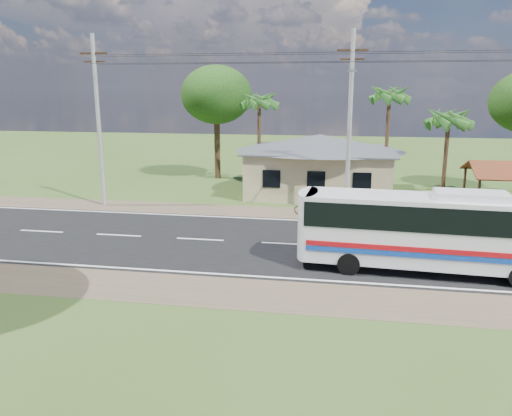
{
  "coord_description": "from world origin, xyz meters",
  "views": [
    {
      "loc": [
        2.52,
        -23.99,
        7.66
      ],
      "look_at": [
        -1.72,
        1.0,
        1.57
      ],
      "focal_mm": 35.0,
      "sensor_mm": 36.0,
      "label": 1
    }
  ],
  "objects": [
    {
      "name": "palm_far",
      "position": [
        -4.0,
        16.0,
        6.68
      ],
      "size": [
        2.8,
        2.8,
        7.7
      ],
      "color": "#47301E",
      "rests_on": "ground"
    },
    {
      "name": "coach_bus",
      "position": [
        6.92,
        -2.91,
        2.04
      ],
      "size": [
        11.61,
        3.1,
        3.57
      ],
      "rotation": [
        0.0,
        0.0,
        -0.06
      ],
      "color": "silver",
      "rests_on": "ground"
    },
    {
      "name": "road",
      "position": [
        0.0,
        0.0,
        0.01
      ],
      "size": [
        120.0,
        16.0,
        0.03
      ],
      "color": "black",
      "rests_on": "ground"
    },
    {
      "name": "palm_mid",
      "position": [
        6.0,
        15.5,
        7.16
      ],
      "size": [
        2.8,
        2.8,
        8.2
      ],
      "color": "#47301E",
      "rests_on": "ground"
    },
    {
      "name": "motorcycle",
      "position": [
        0.64,
        5.98,
        0.44
      ],
      "size": [
        1.78,
        1.03,
        0.89
      ],
      "primitive_type": "imported",
      "rotation": [
        0.0,
        0.0,
        1.29
      ],
      "color": "black",
      "rests_on": "ground"
    },
    {
      "name": "tree_behind_house",
      "position": [
        -8.0,
        18.0,
        7.12
      ],
      "size": [
        6.0,
        6.0,
        9.61
      ],
      "color": "#47301E",
      "rests_on": "ground"
    },
    {
      "name": "utility_poles",
      "position": [
        2.67,
        6.49,
        5.77
      ],
      "size": [
        32.8,
        2.22,
        11.0
      ],
      "color": "#9E9E99",
      "rests_on": "ground"
    },
    {
      "name": "palm_near",
      "position": [
        9.5,
        11.0,
        5.71
      ],
      "size": [
        2.8,
        2.8,
        6.7
      ],
      "color": "#47301E",
      "rests_on": "ground"
    },
    {
      "name": "house",
      "position": [
        1.0,
        13.0,
        2.64
      ],
      "size": [
        12.4,
        10.0,
        5.0
      ],
      "color": "tan",
      "rests_on": "ground"
    },
    {
      "name": "ground",
      "position": [
        0.0,
        0.0,
        0.0
      ],
      "size": [
        120.0,
        120.0,
        0.0
      ],
      "primitive_type": "plane",
      "color": "#2F4819",
      "rests_on": "ground"
    },
    {
      "name": "concrete_barrier",
      "position": [
        12.0,
        5.6,
        0.45
      ],
      "size": [
        7.0,
        0.3,
        0.9
      ],
      "primitive_type": "cube",
      "color": "#9E9E99",
      "rests_on": "ground"
    }
  ]
}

